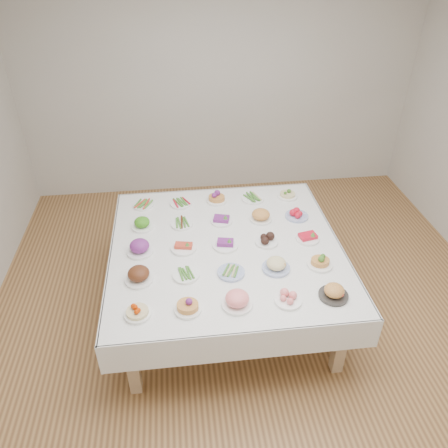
{
  "coord_description": "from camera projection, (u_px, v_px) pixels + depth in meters",
  "views": [
    {
      "loc": [
        -0.61,
        -2.93,
        3.09
      ],
      "look_at": [
        -0.22,
        0.25,
        0.88
      ],
      "focal_mm": 35.0,
      "sensor_mm": 36.0,
      "label": 1
    }
  ],
  "objects": [
    {
      "name": "dish_5",
      "position": [
        139.0,
        274.0,
        3.43
      ],
      "size": [
        0.25,
        0.25,
        0.14
      ],
      "color": "white",
      "rests_on": "display_table"
    },
    {
      "name": "dish_2",
      "position": [
        237.0,
        299.0,
        3.2
      ],
      "size": [
        0.23,
        0.23,
        0.14
      ],
      "color": "white",
      "rests_on": "display_table"
    },
    {
      "name": "dish_1",
      "position": [
        188.0,
        306.0,
        3.17
      ],
      "size": [
        0.2,
        0.2,
        0.11
      ],
      "color": "white",
      "rests_on": "display_table"
    },
    {
      "name": "dish_0",
      "position": [
        137.0,
        310.0,
        3.13
      ],
      "size": [
        0.19,
        0.19,
        0.11
      ],
      "color": "white",
      "rests_on": "display_table"
    },
    {
      "name": "dish_18",
      "position": [
        261.0,
        215.0,
        4.15
      ],
      "size": [
        0.21,
        0.21,
        0.12
      ],
      "color": "white",
      "rests_on": "display_table"
    },
    {
      "name": "dish_17",
      "position": [
        221.0,
        219.0,
        4.13
      ],
      "size": [
        0.2,
        0.2,
        0.09
      ],
      "color": "white",
      "rests_on": "display_table"
    },
    {
      "name": "dish_21",
      "position": [
        181.0,
        203.0,
        4.4
      ],
      "size": [
        0.22,
        0.21,
        0.05
      ],
      "color": "white",
      "rests_on": "display_table"
    },
    {
      "name": "dish_11",
      "position": [
        184.0,
        246.0,
        3.79
      ],
      "size": [
        0.22,
        0.22,
        0.09
      ],
      "color": "white",
      "rests_on": "display_table"
    },
    {
      "name": "dish_14",
      "position": [
        308.0,
        236.0,
        3.9
      ],
      "size": [
        0.21,
        0.21,
        0.1
      ],
      "color": "white",
      "rests_on": "display_table"
    },
    {
      "name": "dish_3",
      "position": [
        288.0,
        298.0,
        3.25
      ],
      "size": [
        0.2,
        0.2,
        0.09
      ],
      "color": "white",
      "rests_on": "display_table"
    },
    {
      "name": "dish_16",
      "position": [
        182.0,
        223.0,
        4.09
      ],
      "size": [
        0.2,
        0.2,
        0.05
      ],
      "color": "white",
      "rests_on": "display_table"
    },
    {
      "name": "dish_9",
      "position": [
        320.0,
        261.0,
        3.59
      ],
      "size": [
        0.21,
        0.21,
        0.11
      ],
      "color": "white",
      "rests_on": "display_table"
    },
    {
      "name": "dish_10",
      "position": [
        140.0,
        247.0,
        3.73
      ],
      "size": [
        0.23,
        0.23,
        0.14
      ],
      "color": "white",
      "rests_on": "display_table"
    },
    {
      "name": "dish_22",
      "position": [
        217.0,
        197.0,
        4.42
      ],
      "size": [
        0.21,
        0.2,
        0.13
      ],
      "color": "white",
      "rests_on": "display_table"
    },
    {
      "name": "dish_20",
      "position": [
        143.0,
        204.0,
        4.37
      ],
      "size": [
        0.21,
        0.2,
        0.05
      ],
      "color": "white",
      "rests_on": "display_table"
    },
    {
      "name": "display_table",
      "position": [
        226.0,
        252.0,
        3.88
      ],
      "size": [
        2.03,
        2.03,
        0.75
      ],
      "color": "white",
      "rests_on": "ground"
    },
    {
      "name": "dish_13",
      "position": [
        267.0,
        239.0,
        3.85
      ],
      "size": [
        0.2,
        0.2,
        0.09
      ],
      "color": "white",
      "rests_on": "display_table"
    },
    {
      "name": "dish_12",
      "position": [
        225.0,
        243.0,
        3.82
      ],
      "size": [
        0.22,
        0.22,
        0.09
      ],
      "color": "white",
      "rests_on": "display_table"
    },
    {
      "name": "dish_23",
      "position": [
        253.0,
        198.0,
        4.47
      ],
      "size": [
        0.25,
        0.23,
        0.06
      ],
      "color": "white",
      "rests_on": "display_table"
    },
    {
      "name": "dish_24",
      "position": [
        288.0,
        193.0,
        4.5
      ],
      "size": [
        0.2,
        0.2,
        0.1
      ],
      "color": "white",
      "rests_on": "display_table"
    },
    {
      "name": "dish_8",
      "position": [
        276.0,
        263.0,
        3.54
      ],
      "size": [
        0.23,
        0.23,
        0.14
      ],
      "color": "#4C66B2",
      "rests_on": "display_table"
    },
    {
      "name": "dish_6",
      "position": [
        186.0,
        274.0,
        3.5
      ],
      "size": [
        0.21,
        0.21,
        0.05
      ],
      "color": "white",
      "rests_on": "display_table"
    },
    {
      "name": "dish_7",
      "position": [
        231.0,
        272.0,
        3.52
      ],
      "size": [
        0.22,
        0.22,
        0.05
      ],
      "color": "#4C66B2",
      "rests_on": "display_table"
    },
    {
      "name": "dish_19",
      "position": [
        297.0,
        214.0,
        4.19
      ],
      "size": [
        0.22,
        0.22,
        0.09
      ],
      "color": "#4C66B2",
      "rests_on": "display_table"
    },
    {
      "name": "dish_15",
      "position": [
        142.0,
        224.0,
        4.04
      ],
      "size": [
        0.2,
        0.2,
        0.11
      ],
      "color": "white",
      "rests_on": "display_table"
    },
    {
      "name": "dish_4",
      "position": [
        334.0,
        291.0,
        3.28
      ],
      "size": [
        0.22,
        0.22,
        0.13
      ],
      "color": "#2E2C29",
      "rests_on": "display_table"
    },
    {
      "name": "room_envelope",
      "position": [
        259.0,
        134.0,
        3.17
      ],
      "size": [
        5.02,
        5.02,
        2.81
      ],
      "color": "#A77A45",
      "rests_on": "ground"
    }
  ]
}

